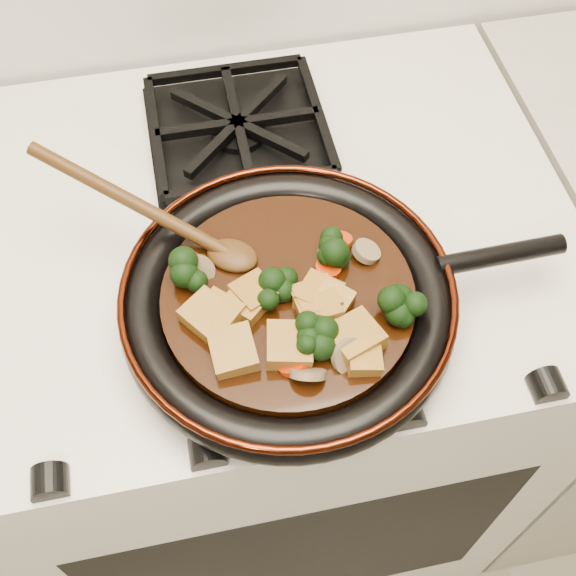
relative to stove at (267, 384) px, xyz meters
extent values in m
cube|color=silver|center=(0.00, 0.00, 0.00)|extent=(0.76, 0.60, 0.90)
cylinder|color=black|center=(0.01, -0.15, 0.48)|extent=(0.32, 0.32, 0.01)
torus|color=black|center=(0.01, -0.15, 0.49)|extent=(0.35, 0.35, 0.04)
torus|color=#3F1409|center=(0.01, -0.15, 0.51)|extent=(0.35, 0.35, 0.01)
cylinder|color=black|center=(0.24, -0.15, 0.51)|extent=(0.14, 0.02, 0.02)
cylinder|color=black|center=(0.01, -0.15, 0.50)|extent=(0.26, 0.26, 0.02)
cube|color=olive|center=(-0.06, -0.21, 0.52)|extent=(0.05, 0.05, 0.03)
cube|color=olive|center=(0.06, -0.24, 0.52)|extent=(0.04, 0.04, 0.02)
cube|color=olive|center=(0.04, -0.16, 0.52)|extent=(0.06, 0.06, 0.03)
cube|color=olive|center=(0.06, -0.22, 0.52)|extent=(0.06, 0.06, 0.03)
cube|color=olive|center=(-0.04, -0.16, 0.52)|extent=(0.05, 0.05, 0.02)
cube|color=olive|center=(0.03, -0.18, 0.52)|extent=(0.05, 0.05, 0.03)
cube|color=olive|center=(0.03, -0.17, 0.52)|extent=(0.05, 0.05, 0.03)
cube|color=olive|center=(-0.08, -0.17, 0.52)|extent=(0.06, 0.06, 0.03)
cube|color=olive|center=(0.05, -0.17, 0.52)|extent=(0.05, 0.05, 0.03)
cube|color=olive|center=(-0.03, -0.15, 0.52)|extent=(0.05, 0.05, 0.03)
cube|color=olive|center=(-0.01, -0.21, 0.52)|extent=(0.05, 0.05, 0.03)
cube|color=olive|center=(-0.07, -0.17, 0.52)|extent=(0.06, 0.06, 0.03)
cylinder|color=#BA2905|center=(-0.06, -0.20, 0.51)|extent=(0.03, 0.03, 0.02)
cylinder|color=#BA2905|center=(-0.01, -0.23, 0.51)|extent=(0.03, 0.03, 0.02)
cylinder|color=#BA2905|center=(-0.09, -0.10, 0.51)|extent=(0.03, 0.03, 0.02)
cylinder|color=#BA2905|center=(0.07, -0.10, 0.51)|extent=(0.03, 0.03, 0.02)
cylinder|color=#BA2905|center=(0.05, -0.13, 0.51)|extent=(0.03, 0.03, 0.01)
cylinder|color=#7A6446|center=(0.05, -0.24, 0.52)|extent=(0.05, 0.04, 0.04)
cylinder|color=#7A6446|center=(0.01, -0.25, 0.52)|extent=(0.04, 0.04, 0.03)
cylinder|color=#7A6446|center=(0.10, -0.12, 0.52)|extent=(0.03, 0.03, 0.02)
cylinder|color=#7A6446|center=(-0.08, -0.11, 0.52)|extent=(0.04, 0.03, 0.03)
ellipsoid|color=#3F260D|center=(-0.04, -0.09, 0.51)|extent=(0.07, 0.06, 0.02)
cylinder|color=#3F260D|center=(-0.14, -0.03, 0.55)|extent=(0.02, 0.02, 0.24)
camera|label=1|loc=(-0.07, -0.54, 1.12)|focal=45.00mm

